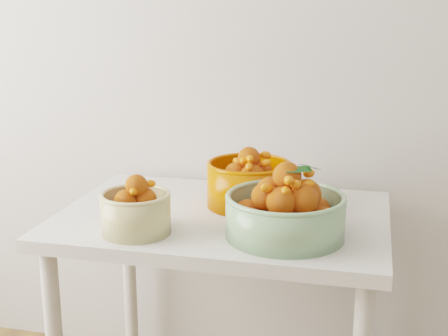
{
  "coord_description": "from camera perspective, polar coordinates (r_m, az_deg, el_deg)",
  "views": [
    {
      "loc": [
        0.26,
        -0.17,
        1.38
      ],
      "look_at": [
        -0.15,
        1.51,
        0.92
      ],
      "focal_mm": 50.0,
      "sensor_mm": 36.0,
      "label": 1
    }
  ],
  "objects": [
    {
      "name": "table",
      "position": [
        1.96,
        -0.09,
        -6.83
      ],
      "size": [
        1.0,
        0.7,
        0.75
      ],
      "color": "silver",
      "rests_on": "ground"
    },
    {
      "name": "bowl_cream",
      "position": [
        1.76,
        -8.06,
        -3.92
      ],
      "size": [
        0.25,
        0.25,
        0.17
      ],
      "rotation": [
        0.0,
        0.0,
        0.33
      ],
      "color": "tan",
      "rests_on": "table"
    },
    {
      "name": "bowl_green",
      "position": [
        1.72,
        5.66,
        -3.94
      ],
      "size": [
        0.44,
        0.44,
        0.21
      ],
      "rotation": [
        0.0,
        0.0,
        -0.41
      ],
      "color": "#81A97A",
      "rests_on": "table"
    },
    {
      "name": "bowl_orange",
      "position": [
        1.98,
        2.27,
        -1.35
      ],
      "size": [
        0.27,
        0.27,
        0.19
      ],
      "rotation": [
        0.0,
        0.0,
        0.02
      ],
      "color": "#C94800",
      "rests_on": "table"
    }
  ]
}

